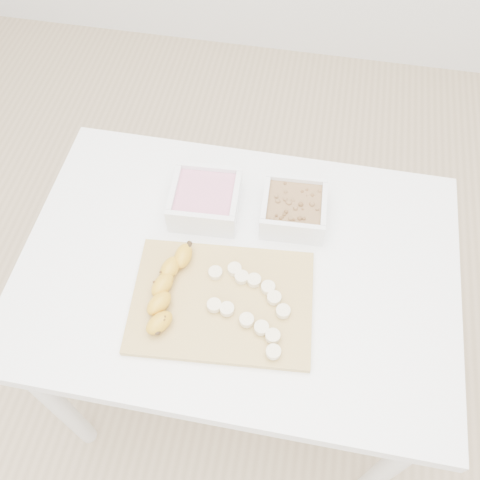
% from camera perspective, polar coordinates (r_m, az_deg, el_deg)
% --- Properties ---
extents(ground, '(3.50, 3.50, 0.00)m').
position_cam_1_polar(ground, '(1.91, -0.17, -14.07)').
color(ground, '#C6AD89').
rests_on(ground, ground).
extents(table, '(1.00, 0.70, 0.75)m').
position_cam_1_polar(table, '(1.30, -0.24, -4.80)').
color(table, white).
rests_on(table, ground).
extents(bowl_yogurt, '(0.17, 0.17, 0.07)m').
position_cam_1_polar(bowl_yogurt, '(1.28, -3.72, 4.37)').
color(bowl_yogurt, white).
rests_on(bowl_yogurt, table).
extents(bowl_granola, '(0.16, 0.16, 0.07)m').
position_cam_1_polar(bowl_granola, '(1.27, 5.74, 3.33)').
color(bowl_granola, white).
rests_on(bowl_granola, table).
extents(cutting_board, '(0.41, 0.31, 0.01)m').
position_cam_1_polar(cutting_board, '(1.17, -1.93, -6.58)').
color(cutting_board, tan).
rests_on(cutting_board, table).
extents(banana, '(0.11, 0.23, 0.04)m').
position_cam_1_polar(banana, '(1.16, -7.74, -5.24)').
color(banana, gold).
rests_on(banana, cutting_board).
extents(banana_slices, '(0.19, 0.21, 0.02)m').
position_cam_1_polar(banana_slices, '(1.15, 1.18, -6.72)').
color(banana_slices, beige).
rests_on(banana_slices, cutting_board).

